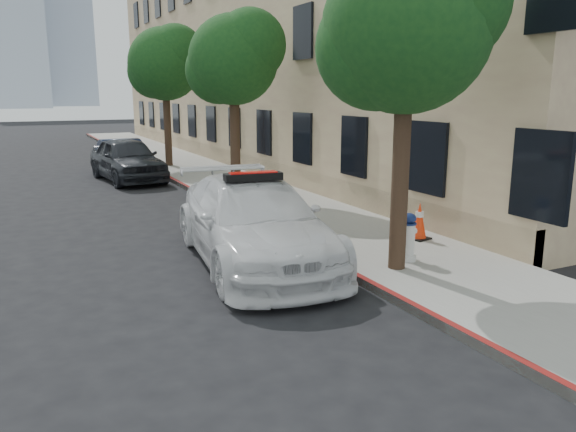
% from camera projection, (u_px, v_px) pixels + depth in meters
% --- Properties ---
extents(ground, '(120.00, 120.00, 0.00)m').
position_uv_depth(ground, '(207.00, 267.00, 10.60)').
color(ground, black).
rests_on(ground, ground).
extents(sidewalk, '(3.20, 50.00, 0.15)m').
position_uv_depth(sidewalk, '(215.00, 178.00, 20.89)').
color(sidewalk, gray).
rests_on(sidewalk, ground).
extents(curb_strip, '(0.12, 50.00, 0.15)m').
position_uv_depth(curb_strip, '(175.00, 181.00, 20.23)').
color(curb_strip, maroon).
rests_on(curb_strip, ground).
extents(building, '(8.00, 36.00, 10.00)m').
position_uv_depth(building, '(290.00, 54.00, 26.62)').
color(building, tan).
rests_on(building, ground).
extents(tower_right, '(14.00, 14.00, 44.00)m').
position_uv_depth(tower_right, '(56.00, 8.00, 128.02)').
color(tower_right, '#9EA8B7').
rests_on(tower_right, ground).
extents(tree_near, '(2.92, 2.82, 5.62)m').
position_uv_depth(tree_near, '(409.00, 27.00, 9.17)').
color(tree_near, black).
rests_on(tree_near, sidewalk).
extents(tree_mid, '(2.77, 2.64, 5.43)m').
position_uv_depth(tree_mid, '(235.00, 59.00, 16.20)').
color(tree_mid, black).
rests_on(tree_mid, sidewalk).
extents(tree_far, '(3.10, 3.00, 5.81)m').
position_uv_depth(tree_far, '(165.00, 63.00, 23.17)').
color(tree_far, black).
rests_on(tree_far, sidewalk).
extents(police_car, '(2.92, 5.81, 1.77)m').
position_uv_depth(police_car, '(254.00, 222.00, 10.69)').
color(police_car, white).
rests_on(police_car, ground).
extents(parked_car_mid, '(2.38, 4.87, 1.60)m').
position_uv_depth(parked_car_mid, '(127.00, 159.00, 20.67)').
color(parked_car_mid, '#21242A').
rests_on(parked_car_mid, ground).
extents(parked_car_far, '(1.61, 4.27, 1.39)m').
position_uv_depth(parked_car_far, '(123.00, 157.00, 22.21)').
color(parked_car_far, '#151E35').
rests_on(parked_car_far, ground).
extents(fire_hydrant, '(0.38, 0.35, 0.90)m').
position_uv_depth(fire_hydrant, '(408.00, 237.00, 10.42)').
color(fire_hydrant, silver).
rests_on(fire_hydrant, sidewalk).
extents(traffic_cone, '(0.49, 0.49, 0.79)m').
position_uv_depth(traffic_cone, '(419.00, 221.00, 11.94)').
color(traffic_cone, black).
rests_on(traffic_cone, sidewalk).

